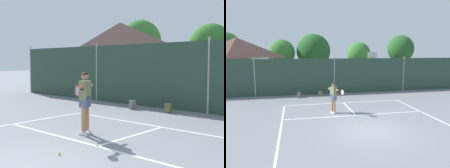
# 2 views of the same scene
# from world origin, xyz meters

# --- Properties ---
(court_markings) EXTENTS (8.30, 11.10, 0.01)m
(court_markings) POSITION_xyz_m (0.00, 0.65, 0.00)
(court_markings) COLOR white
(court_markings) RESTS_ON ground
(chainlink_fence) EXTENTS (26.09, 0.09, 3.18)m
(chainlink_fence) POSITION_xyz_m (-0.00, 9.00, 1.52)
(chainlink_fence) COLOR #284233
(chainlink_fence) RESTS_ON ground
(clubhouse_building) EXTENTS (6.61, 5.68, 4.95)m
(clubhouse_building) POSITION_xyz_m (-8.77, 13.65, 2.57)
(clubhouse_building) COLOR beige
(clubhouse_building) RESTS_ON ground
(tennis_player) EXTENTS (0.72, 1.30, 1.85)m
(tennis_player) POSITION_xyz_m (-1.17, 3.15, 1.11)
(tennis_player) COLOR silver
(tennis_player) RESTS_ON ground
(tennis_ball) EXTENTS (0.07, 0.07, 0.07)m
(tennis_ball) POSITION_xyz_m (-0.16, 1.38, 0.03)
(tennis_ball) COLOR #CCE033
(tennis_ball) RESTS_ON ground
(backpack_grey) EXTENTS (0.31, 0.29, 0.46)m
(backpack_grey) POSITION_xyz_m (-3.07, 7.84, 0.19)
(backpack_grey) COLOR slate
(backpack_grey) RESTS_ON ground
(backpack_olive) EXTENTS (0.32, 0.30, 0.46)m
(backpack_olive) POSITION_xyz_m (-1.33, 8.08, 0.19)
(backpack_olive) COLOR #566038
(backpack_olive) RESTS_ON ground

